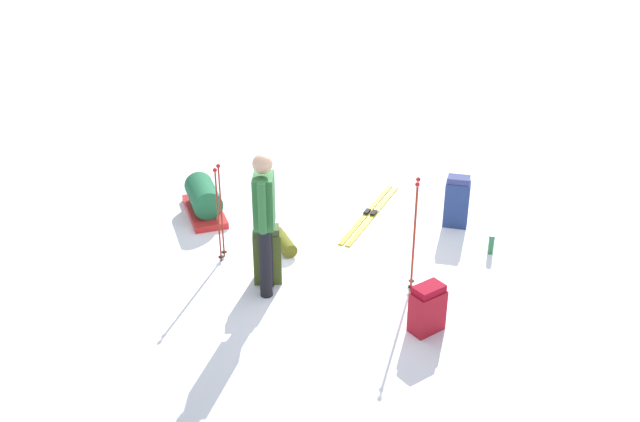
# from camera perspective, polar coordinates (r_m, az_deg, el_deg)

# --- Properties ---
(ground_plane) EXTENTS (80.00, 80.00, 0.00)m
(ground_plane) POSITION_cam_1_polar(r_m,az_deg,el_deg) (8.97, 0.00, -3.99)
(ground_plane) COLOR white
(skier_standing) EXTENTS (0.52, 0.35, 1.70)m
(skier_standing) POSITION_cam_1_polar(r_m,az_deg,el_deg) (7.96, -4.39, -0.47)
(skier_standing) COLOR black
(skier_standing) RESTS_ON ground_plane
(ski_pair_near) EXTENTS (1.97, 0.30, 0.05)m
(ski_pair_near) POSITION_cam_1_polar(r_m,az_deg,el_deg) (10.11, 3.99, -0.20)
(ski_pair_near) COLOR gold
(ski_pair_near) RESTS_ON ground_plane
(backpack_large_dark) EXTENTS (0.35, 0.38, 0.71)m
(backpack_large_dark) POSITION_cam_1_polar(r_m,az_deg,el_deg) (8.44, -4.17, -3.46)
(backpack_large_dark) COLOR #42501D
(backpack_large_dark) RESTS_ON ground_plane
(backpack_bright) EXTENTS (0.42, 0.36, 0.55)m
(backpack_bright) POSITION_cam_1_polar(r_m,az_deg,el_deg) (7.72, 8.45, -7.62)
(backpack_bright) COLOR maroon
(backpack_bright) RESTS_ON ground_plane
(backpack_small_spare) EXTENTS (0.29, 0.36, 0.71)m
(backpack_small_spare) POSITION_cam_1_polar(r_m,az_deg,el_deg) (9.83, 10.71, 0.72)
(backpack_small_spare) COLOR navy
(backpack_small_spare) RESTS_ON ground_plane
(ski_poles_planted_near) EXTENTS (0.19, 0.11, 1.38)m
(ski_poles_planted_near) POSITION_cam_1_polar(r_m,az_deg,el_deg) (8.14, 7.45, -1.52)
(ski_poles_planted_near) COLOR maroon
(ski_poles_planted_near) RESTS_ON ground_plane
(ski_poles_planted_far) EXTENTS (0.19, 0.10, 1.25)m
(ski_poles_planted_far) POSITION_cam_1_polar(r_m,az_deg,el_deg) (8.78, -7.92, 0.20)
(ski_poles_planted_far) COLOR maroon
(ski_poles_planted_far) RESTS_ON ground_plane
(gear_sled) EXTENTS (1.07, 1.09, 0.49)m
(gear_sled) POSITION_cam_1_polar(r_m,az_deg,el_deg) (10.13, -9.14, 0.88)
(gear_sled) COLOR red
(gear_sled) RESTS_ON ground_plane
(sleeping_mat_rolled) EXTENTS (0.49, 0.54, 0.18)m
(sleeping_mat_rolled) POSITION_cam_1_polar(r_m,az_deg,el_deg) (9.23, -2.88, -2.45)
(sleeping_mat_rolled) COLOR #5A5A17
(sleeping_mat_rolled) RESTS_ON ground_plane
(thermos_bottle) EXTENTS (0.07, 0.07, 0.26)m
(thermos_bottle) POSITION_cam_1_polar(r_m,az_deg,el_deg) (9.33, 13.32, -2.57)
(thermos_bottle) COLOR #27693B
(thermos_bottle) RESTS_ON ground_plane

